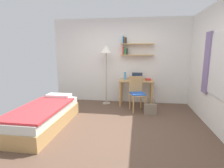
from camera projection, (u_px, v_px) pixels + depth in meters
ground_plane at (114, 127)px, 3.72m from camera, size 5.28×5.28×0.00m
wall_back at (123, 61)px, 5.44m from camera, size 4.40×0.27×2.60m
wall_right at (223, 68)px, 3.21m from camera, size 0.10×4.40×2.60m
bed at (44, 116)px, 3.72m from camera, size 0.86×1.94×0.54m
desk at (136, 85)px, 5.20m from camera, size 1.01×0.54×0.76m
desk_chair at (137, 92)px, 4.74m from camera, size 0.50×0.51×0.93m
standing_lamp at (106, 53)px, 5.15m from camera, size 0.36×0.36×1.78m
laptop at (137, 78)px, 5.19m from camera, size 0.32×0.23×0.21m
water_bottle at (125, 76)px, 5.24m from camera, size 0.07×0.07×0.23m
book_stack at (148, 79)px, 5.16m from camera, size 0.19×0.23×0.05m
handbag at (150, 109)px, 4.47m from camera, size 0.32×0.12×0.44m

